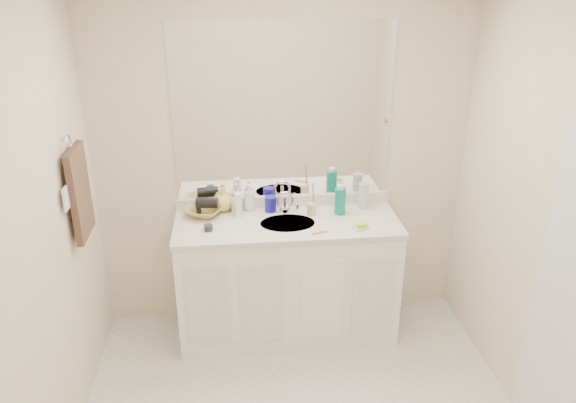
# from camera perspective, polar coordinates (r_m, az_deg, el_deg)

# --- Properties ---
(wall_back) EXTENTS (2.60, 0.02, 2.40)m
(wall_back) POSITION_cam_1_polar(r_m,az_deg,el_deg) (3.92, -0.49, 3.91)
(wall_back) COLOR beige
(wall_back) RESTS_ON floor
(wall_left) EXTENTS (0.02, 2.60, 2.40)m
(wall_left) POSITION_cam_1_polar(r_m,az_deg,el_deg) (2.88, -24.63, -6.10)
(wall_left) COLOR beige
(wall_left) RESTS_ON floor
(wall_right) EXTENTS (0.02, 2.60, 2.40)m
(wall_right) POSITION_cam_1_polar(r_m,az_deg,el_deg) (3.18, 26.10, -3.57)
(wall_right) COLOR beige
(wall_right) RESTS_ON floor
(vanity_cabinet) EXTENTS (1.50, 0.55, 0.85)m
(vanity_cabinet) POSITION_cam_1_polar(r_m,az_deg,el_deg) (4.01, -0.07, -7.93)
(vanity_cabinet) COLOR white
(vanity_cabinet) RESTS_ON floor
(countertop) EXTENTS (1.52, 0.57, 0.03)m
(countertop) POSITION_cam_1_polar(r_m,az_deg,el_deg) (3.79, -0.08, -2.26)
(countertop) COLOR silver
(countertop) RESTS_ON vanity_cabinet
(backsplash) EXTENTS (1.52, 0.03, 0.08)m
(backsplash) POSITION_cam_1_polar(r_m,az_deg,el_deg) (4.01, -0.46, 0.07)
(backsplash) COLOR silver
(backsplash) RESTS_ON countertop
(sink_basin) EXTENTS (0.37, 0.37, 0.02)m
(sink_basin) POSITION_cam_1_polar(r_m,az_deg,el_deg) (3.77, -0.05, -2.35)
(sink_basin) COLOR #B9AFA2
(sink_basin) RESTS_ON countertop
(faucet) EXTENTS (0.02, 0.02, 0.11)m
(faucet) POSITION_cam_1_polar(r_m,az_deg,el_deg) (3.91, -0.32, -0.32)
(faucet) COLOR silver
(faucet) RESTS_ON countertop
(mirror) EXTENTS (1.48, 0.01, 1.20)m
(mirror) POSITION_cam_1_polar(r_m,az_deg,el_deg) (3.80, -0.50, 8.99)
(mirror) COLOR white
(mirror) RESTS_ON wall_back
(blue_mug) EXTENTS (0.09, 0.09, 0.11)m
(blue_mug) POSITION_cam_1_polar(r_m,az_deg,el_deg) (3.92, -1.79, -0.25)
(blue_mug) COLOR #17148E
(blue_mug) RESTS_ON countertop
(tan_cup) EXTENTS (0.08, 0.08, 0.09)m
(tan_cup) POSITION_cam_1_polar(r_m,az_deg,el_deg) (3.87, 2.41, -0.79)
(tan_cup) COLOR beige
(tan_cup) RESTS_ON countertop
(toothbrush) EXTENTS (0.02, 0.04, 0.18)m
(toothbrush) POSITION_cam_1_polar(r_m,az_deg,el_deg) (3.83, 2.58, 0.68)
(toothbrush) COLOR #E33B61
(toothbrush) RESTS_ON tan_cup
(mouthwash_bottle) EXTENTS (0.08, 0.08, 0.19)m
(mouthwash_bottle) POSITION_cam_1_polar(r_m,az_deg,el_deg) (3.89, 5.32, 0.03)
(mouthwash_bottle) COLOR #0A8070
(mouthwash_bottle) RESTS_ON countertop
(clear_pump_bottle) EXTENTS (0.09, 0.09, 0.19)m
(clear_pump_bottle) POSITION_cam_1_polar(r_m,az_deg,el_deg) (3.99, 7.65, 0.56)
(clear_pump_bottle) COLOR silver
(clear_pump_bottle) RESTS_ON countertop
(soap_dish) EXTENTS (0.11, 0.10, 0.01)m
(soap_dish) POSITION_cam_1_polar(r_m,az_deg,el_deg) (3.72, 7.40, -2.64)
(soap_dish) COLOR white
(soap_dish) RESTS_ON countertop
(green_soap) EXTENTS (0.08, 0.07, 0.03)m
(green_soap) POSITION_cam_1_polar(r_m,az_deg,el_deg) (3.72, 7.42, -2.38)
(green_soap) COLOR #AFD935
(green_soap) RESTS_ON soap_dish
(orange_comb) EXTENTS (0.11, 0.05, 0.00)m
(orange_comb) POSITION_cam_1_polar(r_m,az_deg,el_deg) (3.64, 3.24, -3.18)
(orange_comb) COLOR #E55A18
(orange_comb) RESTS_ON countertop
(dark_jar) EXTENTS (0.07, 0.07, 0.04)m
(dark_jar) POSITION_cam_1_polar(r_m,az_deg,el_deg) (3.69, -8.09, -2.66)
(dark_jar) COLOR #232428
(dark_jar) RESTS_ON countertop
(extra_white_bottle) EXTENTS (0.07, 0.07, 0.17)m
(extra_white_bottle) POSITION_cam_1_polar(r_m,az_deg,el_deg) (3.85, -5.09, -0.35)
(extra_white_bottle) COLOR white
(extra_white_bottle) RESTS_ON countertop
(soap_bottle_white) EXTENTS (0.09, 0.09, 0.19)m
(soap_bottle_white) POSITION_cam_1_polar(r_m,az_deg,el_deg) (3.93, -3.93, 0.43)
(soap_bottle_white) COLOR white
(soap_bottle_white) RESTS_ON countertop
(soap_bottle_cream) EXTENTS (0.08, 0.08, 0.15)m
(soap_bottle_cream) POSITION_cam_1_polar(r_m,az_deg,el_deg) (3.92, -5.23, -0.04)
(soap_bottle_cream) COLOR beige
(soap_bottle_cream) RESTS_ON countertop
(soap_bottle_yellow) EXTENTS (0.18, 0.18, 0.17)m
(soap_bottle_yellow) POSITION_cam_1_polar(r_m,az_deg,el_deg) (3.95, -6.63, 0.23)
(soap_bottle_yellow) COLOR #EDD15C
(soap_bottle_yellow) RESTS_ON countertop
(wicker_basket) EXTENTS (0.33, 0.33, 0.06)m
(wicker_basket) POSITION_cam_1_polar(r_m,az_deg,el_deg) (3.91, -8.48, -0.94)
(wicker_basket) COLOR #B08F47
(wicker_basket) RESTS_ON countertop
(hair_dryer) EXTENTS (0.16, 0.09, 0.07)m
(hair_dryer) POSITION_cam_1_polar(r_m,az_deg,el_deg) (3.89, -8.24, -0.13)
(hair_dryer) COLOR black
(hair_dryer) RESTS_ON wicker_basket
(towel_ring) EXTENTS (0.01, 0.11, 0.11)m
(towel_ring) POSITION_cam_1_polar(r_m,az_deg,el_deg) (3.42, -21.42, 5.46)
(towel_ring) COLOR silver
(towel_ring) RESTS_ON wall_left
(hand_towel) EXTENTS (0.04, 0.32, 0.55)m
(hand_towel) POSITION_cam_1_polar(r_m,az_deg,el_deg) (3.51, -20.38, 0.84)
(hand_towel) COLOR #30221A
(hand_towel) RESTS_ON towel_ring
(switch_plate) EXTENTS (0.01, 0.08, 0.13)m
(switch_plate) POSITION_cam_1_polar(r_m,az_deg,el_deg) (3.32, -21.63, 0.28)
(switch_plate) COLOR white
(switch_plate) RESTS_ON wall_left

